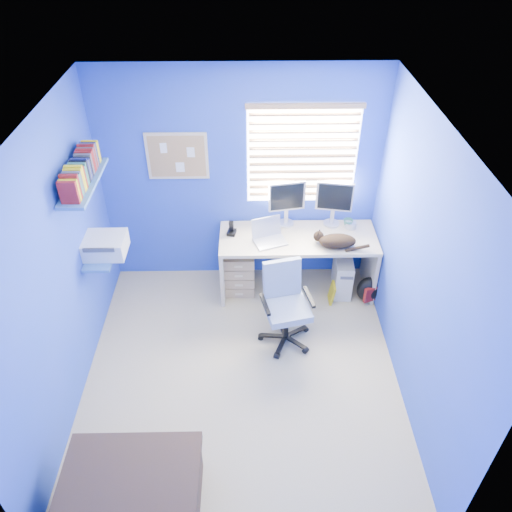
{
  "coord_description": "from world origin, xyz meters",
  "views": [
    {
      "loc": [
        0.08,
        -3.15,
        3.89
      ],
      "look_at": [
        0.15,
        0.65,
        0.95
      ],
      "focal_mm": 35.0,
      "sensor_mm": 36.0,
      "label": 1
    }
  ],
  "objects_px": {
    "cat": "(337,241)",
    "office_chair": "(285,314)",
    "desk": "(297,263)",
    "laptop": "(270,234)",
    "tower_pc": "(342,274)"
  },
  "relations": [
    {
      "from": "laptop",
      "to": "cat",
      "type": "distance_m",
      "value": 0.71
    },
    {
      "from": "laptop",
      "to": "office_chair",
      "type": "distance_m",
      "value": 0.87
    },
    {
      "from": "desk",
      "to": "laptop",
      "type": "height_order",
      "value": "laptop"
    },
    {
      "from": "cat",
      "to": "office_chair",
      "type": "bearing_deg",
      "value": -111.97
    },
    {
      "from": "desk",
      "to": "cat",
      "type": "height_order",
      "value": "cat"
    },
    {
      "from": "cat",
      "to": "office_chair",
      "type": "height_order",
      "value": "office_chair"
    },
    {
      "from": "desk",
      "to": "tower_pc",
      "type": "xyz_separation_m",
      "value": [
        0.53,
        -0.03,
        -0.14
      ]
    },
    {
      "from": "desk",
      "to": "cat",
      "type": "relative_size",
      "value": 4.37
    },
    {
      "from": "laptop",
      "to": "cat",
      "type": "height_order",
      "value": "laptop"
    },
    {
      "from": "cat",
      "to": "office_chair",
      "type": "relative_size",
      "value": 0.44
    },
    {
      "from": "tower_pc",
      "to": "office_chair",
      "type": "distance_m",
      "value": 1.04
    },
    {
      "from": "cat",
      "to": "office_chair",
      "type": "distance_m",
      "value": 0.95
    },
    {
      "from": "laptop",
      "to": "cat",
      "type": "relative_size",
      "value": 0.84
    },
    {
      "from": "desk",
      "to": "office_chair",
      "type": "relative_size",
      "value": 1.93
    },
    {
      "from": "desk",
      "to": "office_chair",
      "type": "xyz_separation_m",
      "value": [
        -0.18,
        -0.78,
        -0.04
      ]
    }
  ]
}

